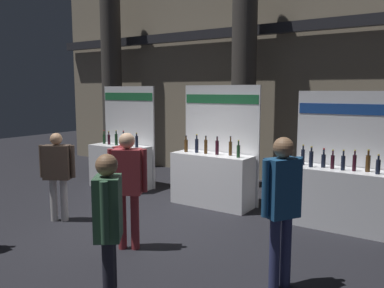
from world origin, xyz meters
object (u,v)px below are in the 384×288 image
(visitor_1, at_px, (57,169))
(visitor_0, at_px, (128,180))
(exhibitor_booth_0, at_px, (121,162))
(visitor_3, at_px, (282,199))
(exhibitor_booth_1, at_px, (213,174))
(exhibitor_booth_2, at_px, (338,192))
(visitor_2, at_px, (108,221))

(visitor_1, bearing_deg, visitor_0, 141.08)
(exhibitor_booth_0, relative_size, visitor_3, 1.34)
(exhibitor_booth_1, height_order, exhibitor_booth_2, exhibitor_booth_1)
(exhibitor_booth_0, height_order, exhibitor_booth_1, exhibitor_booth_1)
(visitor_2, xyz_separation_m, visitor_3, (1.26, 1.50, 0.07))
(exhibitor_booth_0, xyz_separation_m, exhibitor_booth_1, (2.56, -0.04, 0.01))
(visitor_1, distance_m, visitor_3, 4.17)
(exhibitor_booth_1, height_order, visitor_1, exhibitor_booth_1)
(exhibitor_booth_2, relative_size, visitor_2, 1.36)
(exhibitor_booth_1, relative_size, exhibitor_booth_2, 1.05)
(exhibitor_booth_0, relative_size, exhibitor_booth_1, 1.00)
(visitor_2, distance_m, visitor_3, 1.96)
(visitor_0, distance_m, visitor_2, 1.71)
(exhibitor_booth_0, height_order, visitor_0, exhibitor_booth_0)
(exhibitor_booth_1, distance_m, exhibitor_booth_2, 2.43)
(exhibitor_booth_1, height_order, visitor_3, exhibitor_booth_1)
(exhibitor_booth_1, height_order, visitor_0, exhibitor_booth_1)
(visitor_1, xyz_separation_m, visitor_3, (4.16, -0.14, 0.13))
(visitor_3, bearing_deg, visitor_0, 124.03)
(visitor_1, distance_m, visitor_2, 3.34)
(visitor_3, bearing_deg, visitor_2, 171.10)
(visitor_0, height_order, visitor_2, visitor_0)
(exhibitor_booth_2, bearing_deg, visitor_0, -130.63)
(exhibitor_booth_0, relative_size, exhibitor_booth_2, 1.04)
(visitor_0, xyz_separation_m, visitor_2, (1.01, -1.38, -0.03))
(exhibitor_booth_1, distance_m, visitor_0, 2.67)
(exhibitor_booth_0, height_order, visitor_1, exhibitor_booth_0)
(visitor_0, bearing_deg, visitor_3, 152.41)
(exhibitor_booth_2, height_order, visitor_0, exhibitor_booth_2)
(exhibitor_booth_2, distance_m, visitor_3, 2.60)
(exhibitor_booth_2, distance_m, visitor_1, 4.85)
(visitor_2, relative_size, visitor_3, 0.94)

